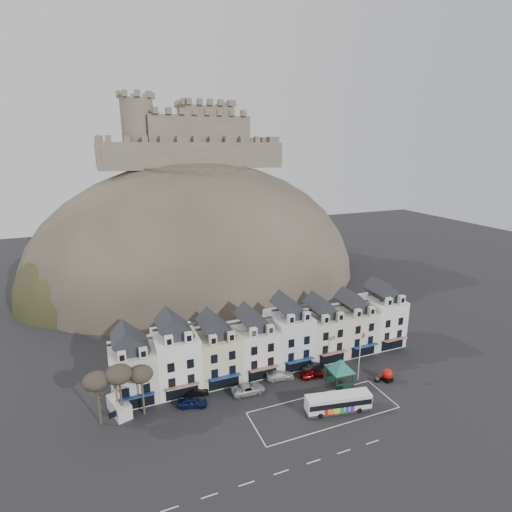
{
  "coord_description": "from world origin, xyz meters",
  "views": [
    {
      "loc": [
        -26.73,
        -42.48,
        38.31
      ],
      "look_at": [
        0.29,
        24.0,
        18.29
      ],
      "focal_mm": 28.0,
      "sensor_mm": 36.0,
      "label": 1
    }
  ],
  "objects_px": {
    "car_maroon": "(312,374)",
    "car_charcoal": "(313,367)",
    "bus_shelter": "(341,365)",
    "car_silver": "(248,389)",
    "white_van": "(119,407)",
    "flagpole": "(360,353)",
    "red_buoy": "(388,375)",
    "car_white": "(280,375)",
    "bus": "(338,402)",
    "car_navy": "(192,402)",
    "car_black": "(196,392)"
  },
  "relations": [
    {
      "from": "car_maroon",
      "to": "car_charcoal",
      "type": "relative_size",
      "value": 0.93
    },
    {
      "from": "bus_shelter",
      "to": "car_silver",
      "type": "bearing_deg",
      "value": 169.36
    },
    {
      "from": "white_van",
      "to": "car_silver",
      "type": "distance_m",
      "value": 19.57
    },
    {
      "from": "flagpole",
      "to": "white_van",
      "type": "bearing_deg",
      "value": 171.08
    },
    {
      "from": "red_buoy",
      "to": "car_silver",
      "type": "bearing_deg",
      "value": 166.32
    },
    {
      "from": "car_white",
      "to": "bus",
      "type": "bearing_deg",
      "value": -148.64
    },
    {
      "from": "white_van",
      "to": "car_maroon",
      "type": "relative_size",
      "value": 1.32
    },
    {
      "from": "white_van",
      "to": "car_navy",
      "type": "xyz_separation_m",
      "value": [
        10.33,
        -2.5,
        -0.36
      ]
    },
    {
      "from": "car_white",
      "to": "car_maroon",
      "type": "relative_size",
      "value": 1.22
    },
    {
      "from": "car_white",
      "to": "car_charcoal",
      "type": "bearing_deg",
      "value": -79.32
    },
    {
      "from": "car_silver",
      "to": "car_charcoal",
      "type": "bearing_deg",
      "value": -79.6
    },
    {
      "from": "bus_shelter",
      "to": "car_white",
      "type": "bearing_deg",
      "value": 150.8
    },
    {
      "from": "bus",
      "to": "car_white",
      "type": "distance_m",
      "value": 11.79
    },
    {
      "from": "car_charcoal",
      "to": "red_buoy",
      "type": "bearing_deg",
      "value": -143.17
    },
    {
      "from": "flagpole",
      "to": "car_black",
      "type": "height_order",
      "value": "flagpole"
    },
    {
      "from": "car_charcoal",
      "to": "flagpole",
      "type": "bearing_deg",
      "value": -149.68
    },
    {
      "from": "car_maroon",
      "to": "car_charcoal",
      "type": "xyz_separation_m",
      "value": [
        1.36,
        1.86,
        0.03
      ]
    },
    {
      "from": "white_van",
      "to": "red_buoy",
      "type": "bearing_deg",
      "value": -27.35
    },
    {
      "from": "car_black",
      "to": "car_silver",
      "type": "relative_size",
      "value": 0.73
    },
    {
      "from": "flagpole",
      "to": "car_white",
      "type": "distance_m",
      "value": 13.92
    },
    {
      "from": "flagpole",
      "to": "car_white",
      "type": "bearing_deg",
      "value": 156.99
    },
    {
      "from": "red_buoy",
      "to": "car_silver",
      "type": "relative_size",
      "value": 0.41
    },
    {
      "from": "white_van",
      "to": "car_black",
      "type": "relative_size",
      "value": 1.37
    },
    {
      "from": "red_buoy",
      "to": "car_white",
      "type": "xyz_separation_m",
      "value": [
        -16.52,
        7.3,
        -0.4
      ]
    },
    {
      "from": "car_black",
      "to": "car_silver",
      "type": "distance_m",
      "value": 8.24
    },
    {
      "from": "car_navy",
      "to": "car_white",
      "type": "bearing_deg",
      "value": -65.49
    },
    {
      "from": "red_buoy",
      "to": "car_navy",
      "type": "height_order",
      "value": "red_buoy"
    },
    {
      "from": "red_buoy",
      "to": "car_silver",
      "type": "xyz_separation_m",
      "value": [
        -22.93,
        5.58,
        -0.36
      ]
    },
    {
      "from": "red_buoy",
      "to": "car_white",
      "type": "relative_size",
      "value": 0.45
    },
    {
      "from": "car_white",
      "to": "car_maroon",
      "type": "height_order",
      "value": "car_white"
    },
    {
      "from": "white_van",
      "to": "car_navy",
      "type": "height_order",
      "value": "white_van"
    },
    {
      "from": "bus",
      "to": "car_silver",
      "type": "bearing_deg",
      "value": 150.11
    },
    {
      "from": "bus_shelter",
      "to": "flagpole",
      "type": "bearing_deg",
      "value": 4.93
    },
    {
      "from": "flagpole",
      "to": "white_van",
      "type": "xyz_separation_m",
      "value": [
        -38.01,
        5.96,
        -3.8
      ]
    },
    {
      "from": "car_white",
      "to": "car_maroon",
      "type": "xyz_separation_m",
      "value": [
        5.19,
        -1.72,
        -0.03
      ]
    },
    {
      "from": "car_maroon",
      "to": "flagpole",
      "type": "bearing_deg",
      "value": -111.68
    },
    {
      "from": "bus_shelter",
      "to": "car_maroon",
      "type": "distance_m",
      "value": 5.69
    },
    {
      "from": "white_van",
      "to": "car_silver",
      "type": "height_order",
      "value": "white_van"
    },
    {
      "from": "car_navy",
      "to": "car_white",
      "type": "relative_size",
      "value": 0.91
    },
    {
      "from": "car_navy",
      "to": "car_charcoal",
      "type": "xyz_separation_m",
      "value": [
        22.02,
        1.86,
        -0.05
      ]
    },
    {
      "from": "car_silver",
      "to": "car_white",
      "type": "distance_m",
      "value": 6.63
    },
    {
      "from": "car_black",
      "to": "car_silver",
      "type": "xyz_separation_m",
      "value": [
        7.85,
        -2.5,
        0.11
      ]
    },
    {
      "from": "flagpole",
      "to": "car_black",
      "type": "xyz_separation_m",
      "value": [
        -26.46,
        5.96,
        -4.28
      ]
    },
    {
      "from": "car_silver",
      "to": "car_maroon",
      "type": "height_order",
      "value": "car_silver"
    },
    {
      "from": "red_buoy",
      "to": "flagpole",
      "type": "height_order",
      "value": "flagpole"
    },
    {
      "from": "white_van",
      "to": "car_maroon",
      "type": "bearing_deg",
      "value": -21.16
    },
    {
      "from": "flagpole",
      "to": "car_navy",
      "type": "distance_m",
      "value": 28.21
    },
    {
      "from": "car_black",
      "to": "car_maroon",
      "type": "xyz_separation_m",
      "value": [
        19.44,
        -2.5,
        0.04
      ]
    },
    {
      "from": "car_navy",
      "to": "car_silver",
      "type": "relative_size",
      "value": 0.83
    },
    {
      "from": "flagpole",
      "to": "car_navy",
      "type": "height_order",
      "value": "flagpole"
    }
  ]
}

